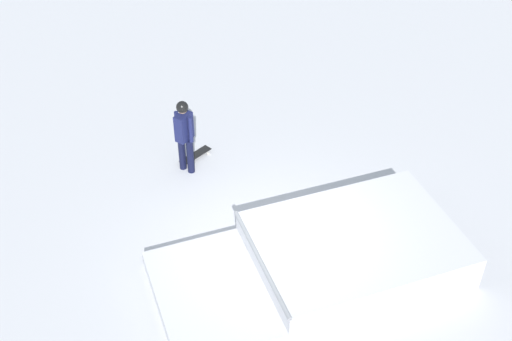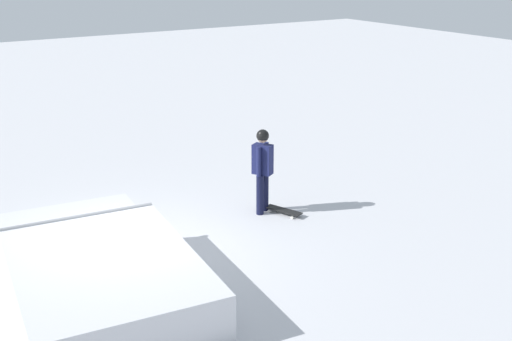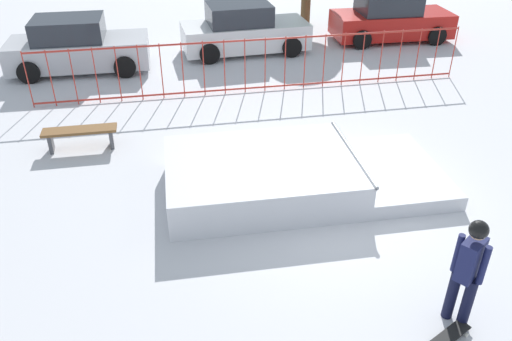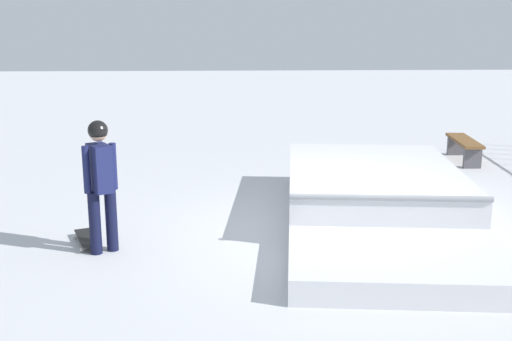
# 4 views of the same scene
# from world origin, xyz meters

# --- Properties ---
(ground_plane) EXTENTS (60.00, 60.00, 0.00)m
(ground_plane) POSITION_xyz_m (0.00, 0.00, 0.00)
(ground_plane) COLOR silver
(skate_ramp) EXTENTS (5.63, 3.13, 0.74)m
(skate_ramp) POSITION_xyz_m (-0.75, 0.77, 0.32)
(skate_ramp) COLOR silver
(skate_ramp) RESTS_ON ground
(skater) EXTENTS (0.44, 0.39, 1.73)m
(skater) POSITION_xyz_m (0.50, -3.06, 1.01)
(skater) COLOR black
(skater) RESTS_ON ground
(skateboard) EXTENTS (0.82, 0.48, 0.09)m
(skateboard) POSITION_xyz_m (0.19, -3.37, 0.08)
(skateboard) COLOR black
(skateboard) RESTS_ON ground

